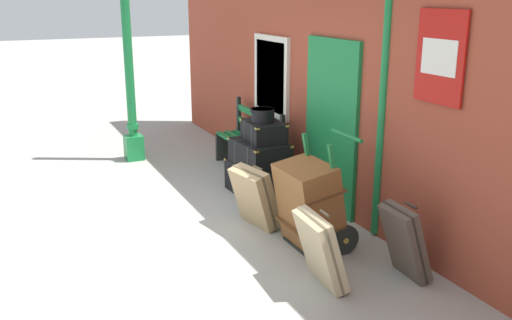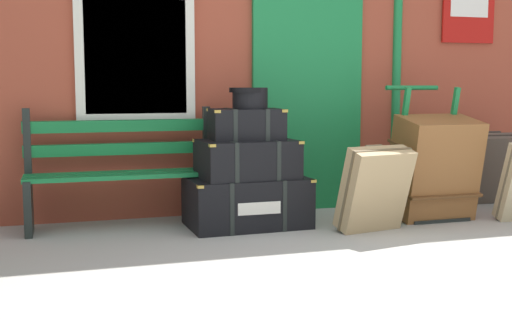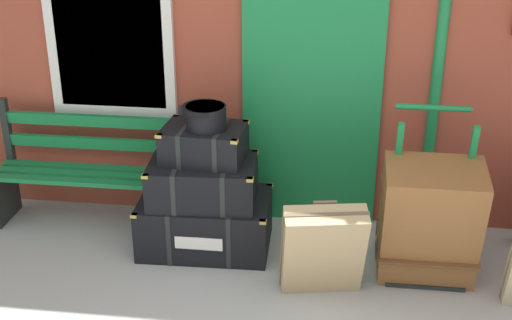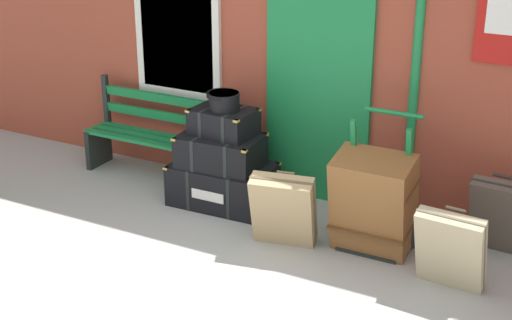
{
  "view_description": "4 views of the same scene",
  "coord_description": "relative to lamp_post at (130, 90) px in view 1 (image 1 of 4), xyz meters",
  "views": [
    {
      "loc": [
        5.87,
        -1.22,
        2.59
      ],
      "look_at": [
        -0.5,
        1.75,
        0.52
      ],
      "focal_mm": 39.63,
      "sensor_mm": 36.0,
      "label": 1
    },
    {
      "loc": [
        -2.1,
        -3.34,
        1.19
      ],
      "look_at": [
        -0.57,
        1.64,
        0.59
      ],
      "focal_mm": 45.22,
      "sensor_mm": 36.0,
      "label": 2
    },
    {
      "loc": [
        0.42,
        -2.78,
        2.85
      ],
      "look_at": [
        -0.15,
        1.62,
        0.88
      ],
      "focal_mm": 48.38,
      "sensor_mm": 36.0,
      "label": 3
    },
    {
      "loc": [
        2.96,
        -4.18,
        3.32
      ],
      "look_at": [
        -0.21,
        1.87,
        0.54
      ],
      "focal_mm": 53.06,
      "sensor_mm": 36.0,
      "label": 4
    }
  ],
  "objects": [
    {
      "name": "lamp_post",
      "position": [
        0.0,
        0.0,
        0.0
      ],
      "size": [
        0.28,
        0.28,
        3.0
      ],
      "color": "#197A3D",
      "rests_on": "ground"
    },
    {
      "name": "brick_facade",
      "position": [
        2.97,
        1.88,
        0.46
      ],
      "size": [
        10.4,
        0.35,
        3.2
      ],
      "color": "#9E422D",
      "rests_on": "ground"
    },
    {
      "name": "ground_plane",
      "position": [
        2.98,
        -0.71,
        -1.14
      ],
      "size": [
        60.0,
        60.0,
        0.0
      ],
      "primitive_type": "plane",
      "color": "#A3A099"
    },
    {
      "name": "steamer_trunk_middle",
      "position": [
        2.39,
        1.12,
        -0.56
      ],
      "size": [
        0.84,
        0.6,
        0.33
      ],
      "color": "black",
      "rests_on": "steamer_trunk_base"
    },
    {
      "name": "suitcase_charcoal",
      "position": [
        5.05,
        1.37,
        -0.78
      ],
      "size": [
        0.47,
        0.39,
        0.74
      ],
      "color": "#51473D",
      "rests_on": "ground"
    },
    {
      "name": "round_hatbox",
      "position": [
        2.42,
        1.15,
        -0.04
      ],
      "size": [
        0.33,
        0.31,
        0.18
      ],
      "color": "black",
      "rests_on": "steamer_trunk_top"
    },
    {
      "name": "suitcase_brown",
      "position": [
        4.84,
        0.58,
        -0.79
      ],
      "size": [
        0.57,
        0.39,
        0.72
      ],
      "color": "tan",
      "rests_on": "ground"
    },
    {
      "name": "steamer_trunk_top",
      "position": [
        2.4,
        1.18,
        -0.27
      ],
      "size": [
        0.64,
        0.49,
        0.27
      ],
      "color": "black",
      "rests_on": "steamer_trunk_middle"
    },
    {
      "name": "porters_trolley",
      "position": [
        4.07,
        1.09,
        -0.87
      ],
      "size": [
        0.71,
        0.6,
        1.2
      ],
      "color": "black",
      "rests_on": "ground"
    },
    {
      "name": "large_brown_trunk",
      "position": [
        4.07,
        0.91,
        -0.67
      ],
      "size": [
        0.7,
        0.58,
        0.94
      ],
      "color": "brown",
      "rests_on": "ground"
    },
    {
      "name": "platform_bench",
      "position": [
        1.38,
        1.45,
        -0.7
      ],
      "size": [
        1.6,
        0.43,
        1.01
      ],
      "color": "#197A3D",
      "rests_on": "ground"
    },
    {
      "name": "suitcase_umber",
      "position": [
        3.33,
        0.62,
        -0.79
      ],
      "size": [
        0.62,
        0.48,
        0.72
      ],
      "color": "tan",
      "rests_on": "ground"
    },
    {
      "name": "steamer_trunk_base",
      "position": [
        2.4,
        1.15,
        -0.93
      ],
      "size": [
        1.03,
        0.68,
        0.43
      ],
      "color": "black",
      "rests_on": "ground"
    }
  ]
}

